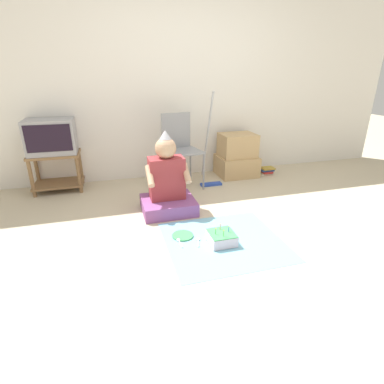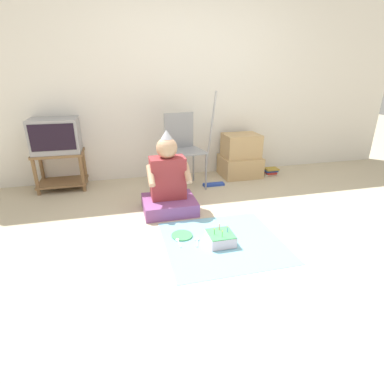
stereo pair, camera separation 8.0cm
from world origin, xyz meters
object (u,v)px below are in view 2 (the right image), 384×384
at_px(tv, 55,136).
at_px(dust_mop, 212,158).
at_px(birthday_cake, 221,238).
at_px(folding_chair, 182,145).
at_px(book_pile, 271,171).
at_px(paper_plate, 182,235).
at_px(cardboard_box_stack, 240,157).
at_px(person_seated, 168,186).

distance_m(tv, dust_mop, 1.95).
relative_size(tv, birthday_cake, 2.48).
distance_m(folding_chair, book_pile, 1.42).
height_order(folding_chair, birthday_cake, folding_chair).
distance_m(dust_mop, birthday_cake, 1.57).
distance_m(birthday_cake, paper_plate, 0.37).
distance_m(tv, cardboard_box_stack, 2.43).
relative_size(person_seated, birthday_cake, 3.89).
distance_m(folding_chair, birthday_cake, 1.57).
bearing_deg(tv, dust_mop, -7.95).
distance_m(book_pile, birthday_cake, 2.08).
bearing_deg(person_seated, dust_mop, 45.02).
height_order(book_pile, paper_plate, book_pile).
distance_m(folding_chair, person_seated, 0.81).
relative_size(dust_mop, book_pile, 5.78).
xyz_separation_m(cardboard_box_stack, book_pile, (0.45, -0.09, -0.22)).
xyz_separation_m(folding_chair, book_pile, (1.33, 0.11, -0.49)).
bearing_deg(paper_plate, birthday_cake, -34.27).
distance_m(dust_mop, person_seated, 0.99).
height_order(person_seated, birthday_cake, person_seated).
xyz_separation_m(folding_chair, paper_plate, (-0.29, -1.29, -0.53)).
xyz_separation_m(book_pile, person_seated, (-1.64, -0.81, 0.23)).
distance_m(folding_chair, dust_mop, 0.44).
bearing_deg(tv, person_seated, -38.82).
relative_size(dust_mop, birthday_cake, 5.36).
bearing_deg(tv, cardboard_box_stack, -1.56).
bearing_deg(dust_mop, paper_plate, -117.97).
bearing_deg(dust_mop, book_pile, 6.58).
bearing_deg(person_seated, book_pile, 26.30).
distance_m(cardboard_box_stack, paper_plate, 1.92).
height_order(book_pile, person_seated, person_seated).
height_order(tv, dust_mop, dust_mop).
bearing_deg(person_seated, paper_plate, -88.43).
height_order(dust_mop, birthday_cake, dust_mop).
bearing_deg(book_pile, cardboard_box_stack, 168.31).
bearing_deg(folding_chair, dust_mop, -0.00).
xyz_separation_m(folding_chair, person_seated, (-0.31, -0.70, -0.26)).
bearing_deg(book_pile, paper_plate, -139.25).
xyz_separation_m(cardboard_box_stack, person_seated, (-1.19, -0.90, 0.01)).
distance_m(book_pile, paper_plate, 2.14).
height_order(cardboard_box_stack, birthday_cake, cardboard_box_stack).
height_order(tv, cardboard_box_stack, tv).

